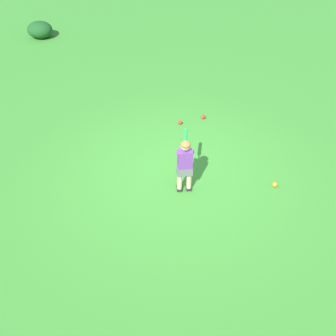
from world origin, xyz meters
TOP-DOWN VIEW (x-y plane):
  - ground_plane at (0.00, 0.00)m, footprint 40.00×40.00m
  - child_batter at (-0.41, -0.23)m, footprint 0.78×0.32m
  - play_ball_by_bucket at (1.62, 0.32)m, footprint 0.09×0.09m
  - play_ball_near_batter at (1.96, -0.13)m, footprint 0.09×0.09m
  - play_ball_far_right at (0.06, -1.82)m, footprint 0.09×0.09m
  - shrub_left_background at (5.25, 5.61)m, footprint 0.71×0.77m

SIDE VIEW (x-z plane):
  - ground_plane at x=0.00m, z-range 0.00..0.00m
  - play_ball_by_bucket at x=1.62m, z-range 0.00..0.09m
  - play_ball_near_batter at x=1.96m, z-range 0.00..0.09m
  - play_ball_far_right at x=0.06m, z-range 0.00..0.09m
  - shrub_left_background at x=5.25m, z-range 0.00..0.49m
  - child_batter at x=-0.41m, z-range 0.11..1.19m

